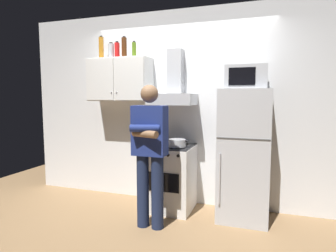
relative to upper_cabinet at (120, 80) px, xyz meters
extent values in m
plane|color=olive|center=(0.85, -0.37, -1.75)|extent=(7.00, 7.00, 0.00)
cube|color=white|center=(0.85, 0.23, -0.40)|extent=(4.80, 0.10, 2.70)
cube|color=white|center=(0.00, 0.01, 0.00)|extent=(0.90, 0.34, 0.60)
cube|color=white|center=(-0.22, -0.17, 0.00)|extent=(0.43, 0.01, 0.58)
cube|color=white|center=(0.22, -0.17, 0.00)|extent=(0.43, 0.01, 0.58)
sphere|color=#B2B2B7|center=(-0.04, -0.18, -0.18)|extent=(0.02, 0.02, 0.02)
sphere|color=#B2B2B7|center=(0.04, -0.18, -0.18)|extent=(0.02, 0.02, 0.02)
cube|color=white|center=(0.80, -0.12, -1.32)|extent=(0.60, 0.60, 0.85)
cube|color=black|center=(0.80, -0.12, -0.89)|extent=(0.59, 0.59, 0.01)
cube|color=black|center=(0.80, -0.43, -1.30)|extent=(0.42, 0.01, 0.24)
cylinder|color=black|center=(0.67, -0.24, -0.88)|extent=(0.16, 0.16, 0.01)
cylinder|color=black|center=(0.93, -0.24, -0.88)|extent=(0.16, 0.16, 0.01)
cylinder|color=black|center=(0.67, 0.00, -0.88)|extent=(0.16, 0.16, 0.01)
cylinder|color=black|center=(0.93, 0.00, -0.88)|extent=(0.16, 0.16, 0.01)
cylinder|color=black|center=(0.60, -0.44, -0.95)|extent=(0.04, 0.02, 0.04)
cylinder|color=black|center=(0.73, -0.44, -0.95)|extent=(0.04, 0.02, 0.04)
cylinder|color=black|center=(0.87, -0.44, -0.95)|extent=(0.04, 0.02, 0.04)
cylinder|color=black|center=(1.00, -0.44, -0.95)|extent=(0.04, 0.02, 0.04)
cube|color=#B7BABF|center=(0.80, -0.04, -0.27)|extent=(0.60, 0.44, 0.15)
cube|color=#B7BABF|center=(0.80, 0.10, 0.10)|extent=(0.20, 0.16, 0.60)
cube|color=silver|center=(1.75, -0.12, -0.95)|extent=(0.60, 0.60, 1.60)
cube|color=#4C4C4C|center=(1.75, -0.43, -0.71)|extent=(0.59, 0.01, 0.01)
cylinder|color=silver|center=(1.50, -0.44, -1.19)|extent=(0.02, 0.02, 0.60)
cube|color=#B7BABF|center=(1.75, -0.10, -0.01)|extent=(0.48, 0.36, 0.28)
cube|color=black|center=(1.71, -0.29, -0.01)|extent=(0.30, 0.01, 0.20)
cylinder|color=#192342|center=(0.66, -0.72, -1.32)|extent=(0.14, 0.14, 0.85)
cylinder|color=#192342|center=(0.84, -0.72, -1.32)|extent=(0.14, 0.14, 0.85)
cube|color=navy|center=(0.75, -0.72, -0.62)|extent=(0.38, 0.20, 0.56)
cylinder|color=navy|center=(0.75, -0.86, -0.58)|extent=(0.33, 0.17, 0.08)
cylinder|color=#8C6647|center=(0.75, -0.86, -0.64)|extent=(0.33, 0.17, 0.08)
sphere|color=#8C6647|center=(0.75, -0.72, -0.21)|extent=(0.20, 0.20, 0.20)
cylinder|color=#B7BABF|center=(0.93, -0.24, -0.83)|extent=(0.22, 0.22, 0.10)
cylinder|color=black|center=(0.80, -0.24, -0.79)|extent=(0.05, 0.01, 0.01)
cylinder|color=black|center=(1.06, -0.24, -0.79)|extent=(0.05, 0.01, 0.01)
cylinder|color=#B2B5BA|center=(-0.15, 0.03, 0.41)|extent=(0.09, 0.09, 0.21)
cylinder|color=black|center=(-0.15, 0.03, 0.52)|extent=(0.05, 0.05, 0.02)
cylinder|color=#4C6B19|center=(0.22, 0.03, 0.41)|extent=(0.06, 0.06, 0.21)
cylinder|color=black|center=(0.22, 0.03, 0.52)|extent=(0.03, 0.03, 0.02)
cylinder|color=red|center=(-0.05, 0.02, 0.41)|extent=(0.07, 0.07, 0.22)
cylinder|color=black|center=(-0.05, 0.02, 0.53)|extent=(0.04, 0.04, 0.02)
cylinder|color=#B7721E|center=(-0.31, 0.02, 0.46)|extent=(0.07, 0.07, 0.31)
cylinder|color=black|center=(-0.31, 0.02, 0.62)|extent=(0.04, 0.04, 0.02)
cylinder|color=#47230F|center=(0.07, 0.01, 0.44)|extent=(0.07, 0.07, 0.28)
cylinder|color=black|center=(0.07, 0.01, 0.59)|extent=(0.04, 0.04, 0.02)
camera|label=1|loc=(1.96, -3.67, -0.24)|focal=30.43mm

